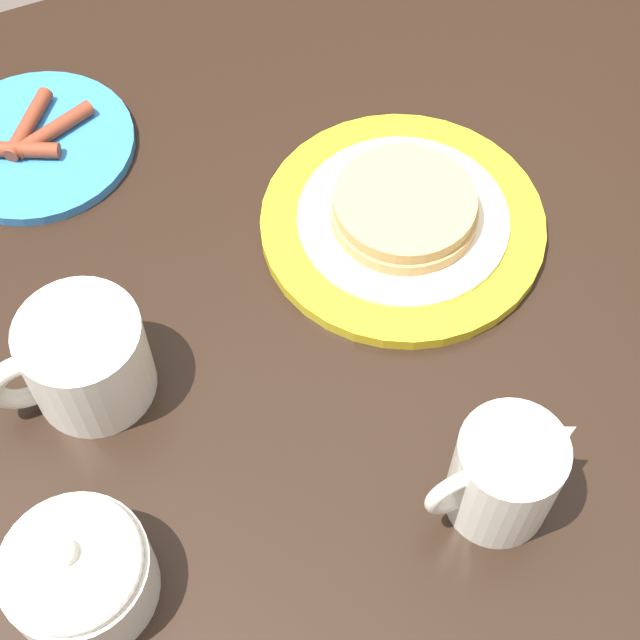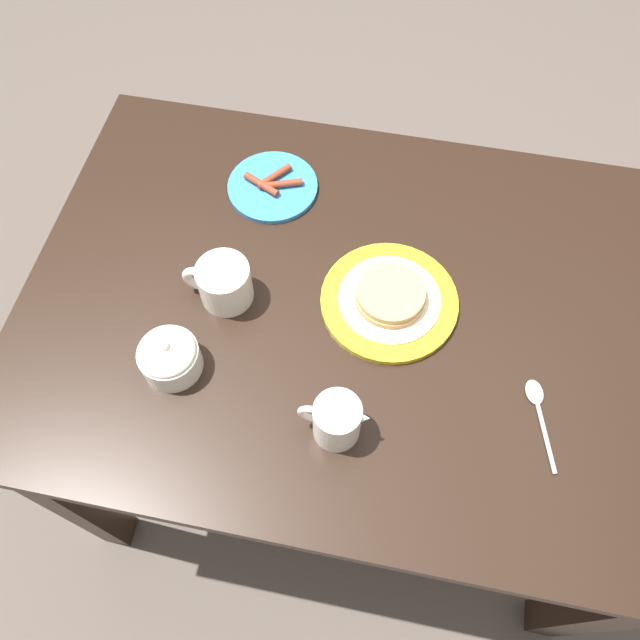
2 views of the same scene
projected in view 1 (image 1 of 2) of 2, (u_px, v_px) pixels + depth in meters
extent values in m
plane|color=#51473F|center=(346.00, 554.00, 1.47)|extent=(8.00, 8.00, 0.00)
cube|color=black|center=(365.00, 265.00, 0.83)|extent=(1.21, 0.84, 0.03)
cube|color=black|center=(585.00, 112.00, 1.45)|extent=(0.07, 0.07, 0.74)
cylinder|color=gold|center=(402.00, 224.00, 0.83)|extent=(0.24, 0.24, 0.01)
cylinder|color=beige|center=(403.00, 218.00, 0.82)|extent=(0.18, 0.18, 0.00)
cylinder|color=tan|center=(404.00, 212.00, 0.82)|extent=(0.12, 0.12, 0.01)
cylinder|color=tan|center=(405.00, 202.00, 0.80)|extent=(0.12, 0.12, 0.01)
cylinder|color=#337AC6|center=(36.00, 145.00, 0.88)|extent=(0.18, 0.18, 0.01)
cylinder|color=brown|center=(54.00, 129.00, 0.87)|extent=(0.08, 0.04, 0.01)
cylinder|color=brown|center=(14.00, 150.00, 0.86)|extent=(0.08, 0.05, 0.01)
cylinder|color=brown|center=(28.00, 124.00, 0.87)|extent=(0.06, 0.07, 0.01)
cylinder|color=silver|center=(87.00, 359.00, 0.72)|extent=(0.09, 0.09, 0.08)
torus|color=silver|center=(26.00, 381.00, 0.71)|extent=(0.06, 0.01, 0.06)
cylinder|color=#472819|center=(77.00, 335.00, 0.69)|extent=(0.08, 0.08, 0.00)
cylinder|color=silver|center=(504.00, 476.00, 0.67)|extent=(0.07, 0.07, 0.09)
cone|color=silver|center=(556.00, 438.00, 0.65)|extent=(0.04, 0.03, 0.04)
torus|color=silver|center=(458.00, 491.00, 0.65)|extent=(0.05, 0.01, 0.05)
cylinder|color=silver|center=(81.00, 577.00, 0.65)|extent=(0.10, 0.10, 0.05)
ellipsoid|color=silver|center=(71.00, 563.00, 0.62)|extent=(0.09, 0.09, 0.03)
sphere|color=silver|center=(64.00, 552.00, 0.61)|extent=(0.02, 0.02, 0.02)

